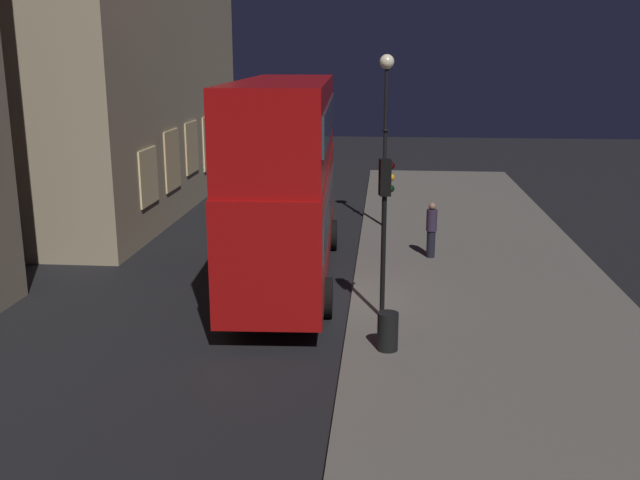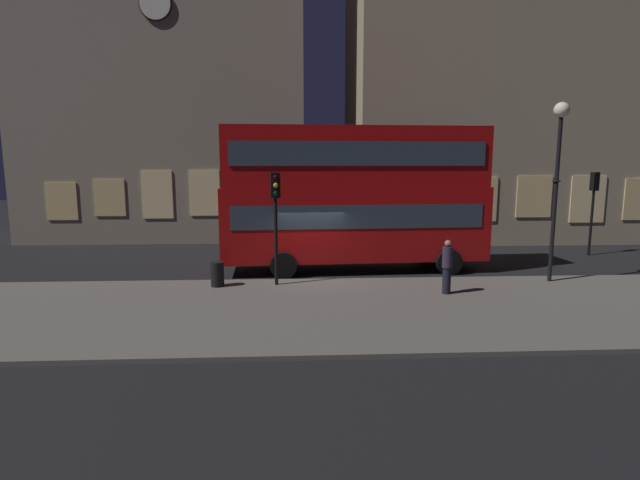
% 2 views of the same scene
% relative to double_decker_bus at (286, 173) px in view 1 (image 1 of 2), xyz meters
% --- Properties ---
extents(ground_plane, '(80.00, 80.00, 0.00)m').
position_rel_double_decker_bus_xyz_m(ground_plane, '(-1.75, -1.29, -3.16)').
color(ground_plane, black).
extents(sidewalk_slab, '(44.00, 7.35, 0.12)m').
position_rel_double_decker_bus_xyz_m(sidewalk_slab, '(-1.75, -5.61, -3.10)').
color(sidewalk_slab, '#5B564F').
rests_on(sidewalk_slab, ground).
extents(double_decker_bus, '(10.68, 3.15, 5.70)m').
position_rel_double_decker_bus_xyz_m(double_decker_bus, '(0.00, 0.00, 0.00)').
color(double_decker_bus, '#9E0C0C').
rests_on(double_decker_bus, ground).
extents(traffic_light_near_kerb, '(0.36, 0.38, 3.88)m').
position_rel_double_decker_bus_xyz_m(traffic_light_near_kerb, '(-3.02, -2.78, -0.25)').
color(traffic_light_near_kerb, black).
rests_on(traffic_light_near_kerb, sidewalk_slab).
extents(traffic_light_far_side, '(0.37, 0.39, 3.88)m').
position_rel_double_decker_bus_xyz_m(traffic_light_far_side, '(11.48, 2.69, -0.37)').
color(traffic_light_far_side, black).
rests_on(traffic_light_far_side, ground).
extents(street_lamp, '(0.53, 0.53, 6.26)m').
position_rel_double_decker_bus_xyz_m(street_lamp, '(6.77, -2.74, 1.57)').
color(street_lamp, black).
rests_on(street_lamp, sidewalk_slab).
extents(pedestrian, '(0.34, 0.34, 1.76)m').
position_rel_double_decker_bus_xyz_m(pedestrian, '(2.53, -4.26, -2.13)').
color(pedestrian, black).
rests_on(pedestrian, sidewalk_slab).
extents(litter_bin, '(0.46, 0.46, 0.85)m').
position_rel_double_decker_bus_xyz_m(litter_bin, '(-5.05, -2.90, -2.62)').
color(litter_bin, black).
rests_on(litter_bin, sidewalk_slab).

